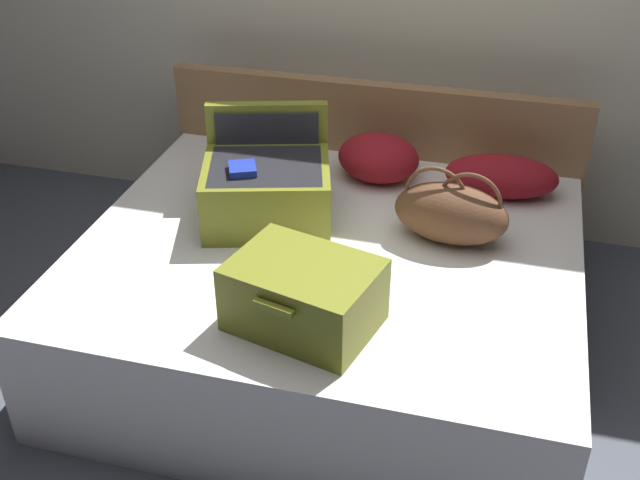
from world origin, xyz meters
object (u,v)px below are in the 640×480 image
(hard_case_large, at_px, (267,185))
(pillow_near_headboard, at_px, (501,176))
(bed, at_px, (328,298))
(pillow_center_head, at_px, (378,158))
(duffel_bag, at_px, (451,212))
(hard_case_medium, at_px, (304,295))

(hard_case_large, height_order, pillow_near_headboard, hard_case_large)
(bed, height_order, pillow_near_headboard, pillow_near_headboard)
(hard_case_large, bearing_deg, pillow_near_headboard, 9.50)
(hard_case_large, xyz_separation_m, pillow_center_head, (0.38, 0.47, -0.05))
(bed, height_order, duffel_bag, duffel_bag)
(hard_case_large, xyz_separation_m, hard_case_medium, (0.35, -0.66, -0.03))
(hard_case_medium, distance_m, pillow_center_head, 1.13)
(hard_case_medium, xyz_separation_m, duffel_bag, (0.42, 0.68, 0.00))
(pillow_near_headboard, bearing_deg, hard_case_medium, -117.85)
(bed, bearing_deg, hard_case_medium, -84.89)
(hard_case_medium, distance_m, pillow_near_headboard, 1.27)
(hard_case_large, xyz_separation_m, duffel_bag, (0.77, 0.01, -0.02))
(hard_case_medium, xyz_separation_m, pillow_center_head, (0.03, 1.13, -0.02))
(bed, distance_m, hard_case_large, 0.54)
(bed, bearing_deg, hard_case_large, 153.37)
(bed, xyz_separation_m, duffel_bag, (0.46, 0.17, 0.39))
(hard_case_large, relative_size, pillow_near_headboard, 1.27)
(hard_case_large, height_order, hard_case_medium, hard_case_large)
(duffel_bag, bearing_deg, hard_case_large, -179.07)
(duffel_bag, bearing_deg, pillow_near_headboard, 68.46)
(hard_case_medium, height_order, duffel_bag, duffel_bag)
(pillow_center_head, bearing_deg, hard_case_medium, -91.67)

